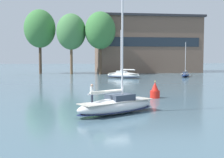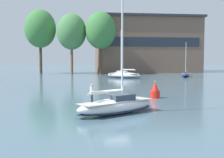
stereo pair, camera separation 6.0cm
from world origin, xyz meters
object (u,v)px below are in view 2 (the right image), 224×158
tree_shore_left (40,29)px  sailboat_moored_mid_channel (186,75)px  sailboat_moored_near_marina (124,75)px  sailboat_main (117,105)px  tree_shore_right (72,32)px  channel_buoy (155,91)px  tree_shore_center (101,31)px

tree_shore_left → sailboat_moored_mid_channel: (38.77, -20.62, -13.15)m
tree_shore_left → sailboat_moored_near_marina: tree_shore_left is taller
sailboat_main → sailboat_moored_mid_channel: size_ratio=1.35×
sailboat_moored_near_marina → sailboat_main: bearing=-101.1°
tree_shore_right → channel_buoy: size_ratio=8.03×
tree_shore_center → sailboat_moored_mid_channel: bearing=-34.1°
tree_shore_right → tree_shore_left: bearing=157.3°
sailboat_moored_mid_channel → channel_buoy: 43.41m
tree_shore_center → sailboat_moored_mid_channel: 28.04m
tree_shore_center → tree_shore_right: 8.84m
sailboat_moored_mid_channel → channel_buoy: size_ratio=4.01×
tree_shore_right → channel_buoy: 57.56m
tree_shore_right → channel_buoy: (9.87, -55.47, -11.75)m
channel_buoy → sailboat_moored_near_marina: bearing=86.1°
tree_shore_left → tree_shore_center: 19.08m
tree_shore_left → sailboat_moored_near_marina: 34.10m
tree_shore_right → sailboat_moored_mid_channel: tree_shore_right is taller
sailboat_moored_near_marina → channel_buoy: size_ratio=5.25×
tree_shore_left → sailboat_main: (12.65, -69.71, -12.94)m
sailboat_moored_near_marina → sailboat_moored_mid_channel: bearing=7.2°
tree_shore_left → channel_buoy: tree_shore_left is taller
tree_shore_left → sailboat_moored_mid_channel: bearing=-28.0°
sailboat_moored_near_marina → sailboat_moored_mid_channel: 17.08m
tree_shore_left → sailboat_main: size_ratio=1.62×
sailboat_moored_near_marina → channel_buoy: 36.76m
sailboat_moored_mid_channel → tree_shore_right: bearing=150.4°
tree_shore_left → sailboat_moored_mid_channel: tree_shore_left is taller
sailboat_main → channel_buoy: (6.68, 10.27, 0.07)m
sailboat_main → sailboat_moored_near_marina: size_ratio=1.03×
tree_shore_left → tree_shore_right: 10.31m
sailboat_main → tree_shore_right: bearing=92.8°
tree_shore_right → sailboat_main: tree_shore_right is taller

